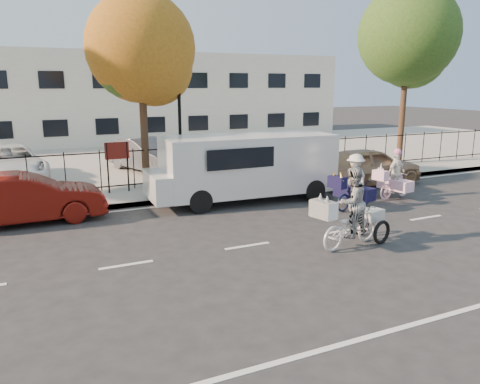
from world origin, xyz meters
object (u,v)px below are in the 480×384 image
lamppost (179,107)px  gold_sedan (368,166)px  unicorn_bike (395,180)px  lot_car_d (222,153)px  white_van (245,165)px  red_sedan (25,199)px  zebra_trike (351,216)px  bull_bike (354,187)px  lot_car_b (9,163)px  lot_car_c (147,155)px

lamppost → gold_sedan: 7.74m
unicorn_bike → lot_car_d: unicorn_bike is taller
white_van → red_sedan: (-6.92, 0.24, -0.52)m
white_van → red_sedan: bearing=-179.0°
unicorn_bike → gold_sedan: 2.29m
lamppost → red_sedan: 6.37m
white_van → gold_sedan: (5.52, 0.24, -0.48)m
zebra_trike → bull_bike: size_ratio=1.17×
lot_car_d → lamppost: bearing=-139.8°
unicorn_bike → lot_car_b: (-12.29, 8.32, 0.21)m
unicorn_bike → lot_car_b: 14.85m
lamppost → gold_sedan: bearing=-18.2°
lot_car_c → gold_sedan: bearing=-58.2°
lamppost → red_sedan: size_ratio=0.98×
unicorn_bike → white_van: size_ratio=0.28×
lot_car_b → lot_car_d: bearing=-14.0°
unicorn_bike → white_van: white_van is taller
zebra_trike → lot_car_b: 14.03m
lot_car_c → red_sedan: bearing=-149.1°
unicorn_bike → lot_car_c: bearing=29.5°
lamppost → bull_bike: lamppost is taller
gold_sedan → unicorn_bike: bearing=162.1°
lot_car_c → lamppost: bearing=-103.3°
lamppost → white_van: 3.48m
gold_sedan → lot_car_c: (-7.37, 6.02, 0.12)m
lamppost → zebra_trike: 8.41m
white_van → lot_car_b: white_van is taller
lot_car_b → zebra_trike: bearing=-64.8°
lamppost → zebra_trike: bearing=-77.1°
lot_car_b → white_van: bearing=-49.0°
lot_car_b → lot_car_d: (8.85, -0.88, 0.01)m
white_van → lot_car_b: 9.78m
unicorn_bike → lot_car_b: unicorn_bike is taller
white_van → lot_car_b: bearing=142.3°
bull_bike → white_van: 3.69m
lot_car_c → lot_car_d: bearing=-32.2°
bull_bike → lot_car_d: (-1.24, 7.96, 0.17)m
white_van → gold_sedan: size_ratio=1.43×
red_sedan → zebra_trike: bearing=-128.3°
bull_bike → lot_car_c: bull_bike is taller
white_van → lot_car_c: bearing=109.4°
red_sedan → lot_car_c: lot_car_c is taller
red_sedan → gold_sedan: bearing=-90.8°
gold_sedan → lot_car_c: lot_car_c is taller
white_van → lot_car_d: (1.44, 5.48, -0.37)m
lamppost → lot_car_d: size_ratio=1.01×
zebra_trike → white_van: 5.37m
lot_car_b → lamppost: bearing=-41.2°
red_sedan → lot_car_b: 6.15m
unicorn_bike → lot_car_b: bearing=46.1°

